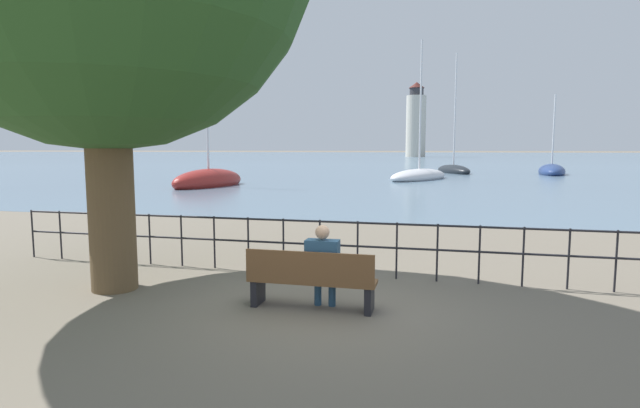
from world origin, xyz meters
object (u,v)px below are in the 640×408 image
(sailboat_2, at_px, (453,170))
(sailboat_1, at_px, (209,181))
(sailboat_3, at_px, (552,171))
(park_bench, at_px, (311,281))
(harbor_lighthouse, at_px, (416,122))
(sailboat_0, at_px, (419,176))
(seated_person_left, at_px, (323,263))

(sailboat_2, bearing_deg, sailboat_1, -145.53)
(sailboat_3, bearing_deg, park_bench, -97.51)
(sailboat_1, height_order, harbor_lighthouse, harbor_lighthouse)
(sailboat_1, relative_size, sailboat_3, 1.15)
(sailboat_0, relative_size, sailboat_1, 1.22)
(sailboat_0, height_order, sailboat_1, sailboat_0)
(sailboat_2, xyz_separation_m, sailboat_3, (8.79, -0.84, -0.01))
(sailboat_3, distance_m, harbor_lighthouse, 97.15)
(seated_person_left, distance_m, harbor_lighthouse, 138.45)
(park_bench, relative_size, seated_person_left, 1.52)
(sailboat_0, bearing_deg, seated_person_left, -66.70)
(park_bench, distance_m, sailboat_2, 43.91)
(park_bench, bearing_deg, harbor_lighthouse, 92.17)
(seated_person_left, bearing_deg, sailboat_0, 89.85)
(park_bench, height_order, sailboat_0, sailboat_0)
(seated_person_left, distance_m, sailboat_3, 44.45)
(seated_person_left, xyz_separation_m, harbor_lighthouse, (-5.40, 138.05, 9.05))
(sailboat_1, bearing_deg, sailboat_3, 50.54)
(sailboat_0, relative_size, sailboat_3, 1.41)
(park_bench, bearing_deg, sailboat_3, 74.56)
(park_bench, distance_m, sailboat_0, 32.16)
(park_bench, relative_size, harbor_lighthouse, 0.09)
(sailboat_0, relative_size, harbor_lighthouse, 0.52)
(park_bench, distance_m, sailboat_1, 25.28)
(park_bench, height_order, sailboat_1, sailboat_1)
(sailboat_1, xyz_separation_m, sailboat_3, (24.30, 20.95, -0.05))
(sailboat_0, distance_m, sailboat_1, 16.24)
(park_bench, bearing_deg, seated_person_left, 24.81)
(sailboat_2, bearing_deg, harbor_lighthouse, 74.94)
(sailboat_1, bearing_deg, sailboat_0, 48.45)
(sailboat_1, bearing_deg, seated_person_left, -50.36)
(sailboat_2, bearing_deg, sailboat_0, -123.75)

